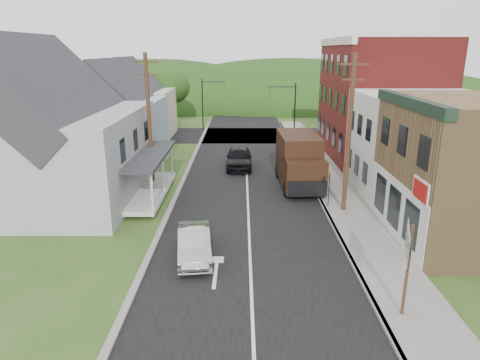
{
  "coord_description": "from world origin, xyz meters",
  "views": [
    {
      "loc": [
        -0.39,
        -20.07,
        9.14
      ],
      "look_at": [
        -0.48,
        2.66,
        2.2
      ],
      "focal_mm": 32.0,
      "sensor_mm": 36.0,
      "label": 1
    }
  ],
  "objects_px": {
    "silver_sedan": "(194,244)",
    "delivery_van": "(299,161)",
    "route_sign_cluster": "(407,257)",
    "dark_sedan": "(239,158)",
    "warning_sign": "(329,183)"
  },
  "relations": [
    {
      "from": "silver_sedan",
      "to": "dark_sedan",
      "type": "distance_m",
      "value": 15.71
    },
    {
      "from": "delivery_van",
      "to": "route_sign_cluster",
      "type": "relative_size",
      "value": 1.9
    },
    {
      "from": "dark_sedan",
      "to": "warning_sign",
      "type": "distance_m",
      "value": 10.7
    },
    {
      "from": "delivery_van",
      "to": "warning_sign",
      "type": "relative_size",
      "value": 2.86
    },
    {
      "from": "silver_sedan",
      "to": "delivery_van",
      "type": "height_order",
      "value": "delivery_van"
    },
    {
      "from": "route_sign_cluster",
      "to": "warning_sign",
      "type": "xyz_separation_m",
      "value": [
        -0.5,
        10.93,
        -0.76
      ]
    },
    {
      "from": "dark_sedan",
      "to": "delivery_van",
      "type": "bearing_deg",
      "value": -48.44
    },
    {
      "from": "dark_sedan",
      "to": "delivery_van",
      "type": "height_order",
      "value": "delivery_van"
    },
    {
      "from": "delivery_van",
      "to": "silver_sedan",
      "type": "bearing_deg",
      "value": -121.6
    },
    {
      "from": "warning_sign",
      "to": "dark_sedan",
      "type": "bearing_deg",
      "value": 136.4
    },
    {
      "from": "silver_sedan",
      "to": "route_sign_cluster",
      "type": "height_order",
      "value": "route_sign_cluster"
    },
    {
      "from": "dark_sedan",
      "to": "warning_sign",
      "type": "bearing_deg",
      "value": -59.49
    },
    {
      "from": "delivery_van",
      "to": "route_sign_cluster",
      "type": "distance_m",
      "value": 15.48
    },
    {
      "from": "silver_sedan",
      "to": "delivery_van",
      "type": "xyz_separation_m",
      "value": [
        6.14,
        10.82,
        1.12
      ]
    },
    {
      "from": "silver_sedan",
      "to": "dark_sedan",
      "type": "xyz_separation_m",
      "value": [
        1.95,
        15.59,
        0.16
      ]
    }
  ]
}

